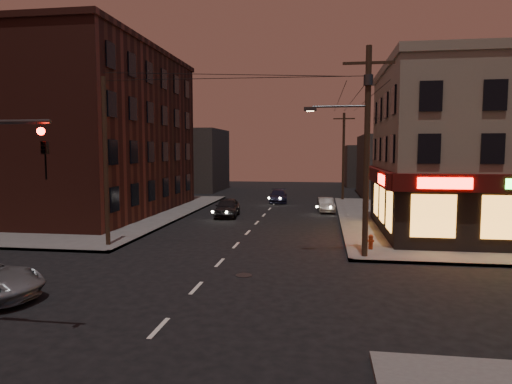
% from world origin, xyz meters
% --- Properties ---
extents(ground, '(120.00, 120.00, 0.00)m').
position_xyz_m(ground, '(0.00, 0.00, 0.00)').
color(ground, black).
rests_on(ground, ground).
extents(sidewalk_ne, '(24.00, 28.00, 0.15)m').
position_xyz_m(sidewalk_ne, '(18.00, 19.00, 0.07)').
color(sidewalk_ne, '#514F4C').
rests_on(sidewalk_ne, ground).
extents(sidewalk_nw, '(24.00, 28.00, 0.15)m').
position_xyz_m(sidewalk_nw, '(-18.00, 19.00, 0.07)').
color(sidewalk_nw, '#514F4C').
rests_on(sidewalk_nw, ground).
extents(pizza_building, '(15.85, 12.85, 10.50)m').
position_xyz_m(pizza_building, '(15.93, 13.43, 5.35)').
color(pizza_building, gray).
rests_on(pizza_building, sidewalk_ne).
extents(brick_apartment, '(12.00, 20.00, 13.00)m').
position_xyz_m(brick_apartment, '(-14.50, 19.00, 6.65)').
color(brick_apartment, '#4E2119').
rests_on(brick_apartment, sidewalk_nw).
extents(bg_building_ne_a, '(10.00, 12.00, 7.00)m').
position_xyz_m(bg_building_ne_a, '(14.00, 38.00, 3.50)').
color(bg_building_ne_a, '#3F3D3A').
rests_on(bg_building_ne_a, ground).
extents(bg_building_nw, '(9.00, 10.00, 8.00)m').
position_xyz_m(bg_building_nw, '(-13.00, 42.00, 4.00)').
color(bg_building_nw, '#3F3D3A').
rests_on(bg_building_nw, ground).
extents(bg_building_ne_b, '(8.00, 8.00, 6.00)m').
position_xyz_m(bg_building_ne_b, '(12.00, 52.00, 3.00)').
color(bg_building_ne_b, '#3F3D3A').
rests_on(bg_building_ne_b, ground).
extents(utility_pole_main, '(4.20, 0.44, 10.00)m').
position_xyz_m(utility_pole_main, '(6.68, 5.80, 5.76)').
color(utility_pole_main, '#382619').
rests_on(utility_pole_main, sidewalk_ne).
extents(utility_pole_far, '(0.26, 0.26, 9.00)m').
position_xyz_m(utility_pole_far, '(6.80, 32.00, 4.65)').
color(utility_pole_far, '#382619').
rests_on(utility_pole_far, sidewalk_ne).
extents(utility_pole_west, '(0.24, 0.24, 9.00)m').
position_xyz_m(utility_pole_west, '(-6.80, 6.50, 4.65)').
color(utility_pole_west, '#382619').
rests_on(utility_pole_west, sidewalk_nw).
extents(sedan_near, '(2.08, 4.46, 1.48)m').
position_xyz_m(sedan_near, '(-2.78, 18.77, 0.74)').
color(sedan_near, black).
rests_on(sedan_near, ground).
extents(sedan_mid, '(1.65, 3.83, 1.23)m').
position_xyz_m(sedan_mid, '(5.00, 22.78, 0.61)').
color(sedan_mid, '#64615D').
rests_on(sedan_mid, ground).
extents(sedan_far, '(2.11, 4.48, 1.26)m').
position_xyz_m(sedan_far, '(0.24, 29.42, 0.63)').
color(sedan_far, black).
rests_on(sedan_far, ground).
extents(fire_hydrant, '(0.34, 0.34, 0.77)m').
position_xyz_m(fire_hydrant, '(7.25, 7.41, 0.57)').
color(fire_hydrant, '#932B0D').
rests_on(fire_hydrant, sidewalk_ne).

